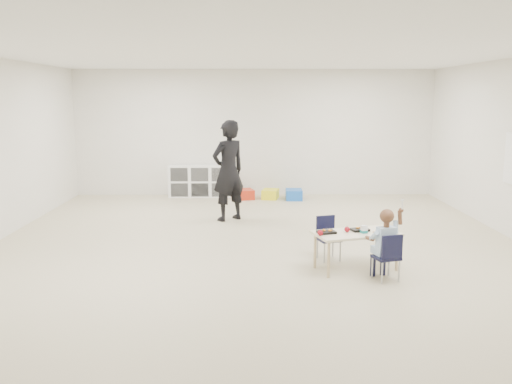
{
  "coord_description": "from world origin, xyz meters",
  "views": [
    {
      "loc": [
        -0.12,
        -7.66,
        2.19
      ],
      "look_at": [
        -0.02,
        -0.02,
        0.85
      ],
      "focal_mm": 38.0,
      "sensor_mm": 36.0,
      "label": 1
    }
  ],
  "objects_px": {
    "table": "(356,250)",
    "child": "(387,243)",
    "chair_near": "(386,257)",
    "cubby_shelf": "(201,181)",
    "adult": "(228,171)"
  },
  "relations": [
    {
      "from": "cubby_shelf",
      "to": "child",
      "type": "bearing_deg",
      "value": -64.24
    },
    {
      "from": "table",
      "to": "cubby_shelf",
      "type": "distance_m",
      "value": 5.79
    },
    {
      "from": "child",
      "to": "adult",
      "type": "xyz_separation_m",
      "value": [
        -2.02,
        3.29,
        0.43
      ]
    },
    {
      "from": "cubby_shelf",
      "to": "adult",
      "type": "distance_m",
      "value": 2.54
    },
    {
      "from": "table",
      "to": "chair_near",
      "type": "relative_size",
      "value": 2.0
    },
    {
      "from": "cubby_shelf",
      "to": "table",
      "type": "bearing_deg",
      "value": -64.93
    },
    {
      "from": "chair_near",
      "to": "cubby_shelf",
      "type": "height_order",
      "value": "cubby_shelf"
    },
    {
      "from": "table",
      "to": "cubby_shelf",
      "type": "bearing_deg",
      "value": 98.47
    },
    {
      "from": "cubby_shelf",
      "to": "adult",
      "type": "bearing_deg",
      "value": -73.27
    },
    {
      "from": "cubby_shelf",
      "to": "adult",
      "type": "height_order",
      "value": "adult"
    },
    {
      "from": "table",
      "to": "child",
      "type": "relative_size",
      "value": 1.27
    },
    {
      "from": "table",
      "to": "cubby_shelf",
      "type": "relative_size",
      "value": 0.84
    },
    {
      "from": "adult",
      "to": "cubby_shelf",
      "type": "bearing_deg",
      "value": -110.81
    },
    {
      "from": "table",
      "to": "child",
      "type": "bearing_deg",
      "value": -72.93
    },
    {
      "from": "chair_near",
      "to": "adult",
      "type": "xyz_separation_m",
      "value": [
        -2.02,
        3.29,
        0.6
      ]
    }
  ]
}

